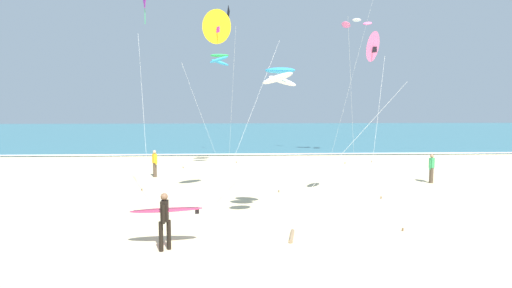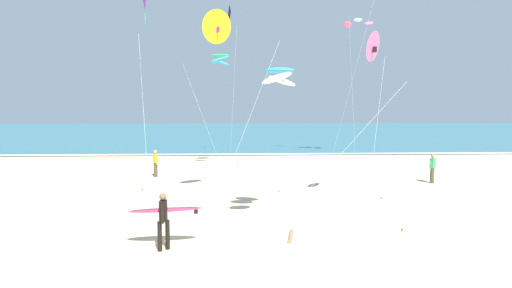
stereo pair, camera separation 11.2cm
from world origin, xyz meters
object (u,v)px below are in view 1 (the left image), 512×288
Objects in this scene: kite_delta_rose_low at (372,47)px; kite_arc_cobalt_far at (280,77)px; surfer_lead at (165,214)px; kite_arc_emerald_mid at (219,59)px; bystander_green_top at (432,168)px; driftwood_log at (292,236)px; kite_diamond_charcoal_distant at (229,19)px; kite_arc_ivory_high at (357,23)px; kite_delta_golden_outer at (216,27)px; bystander_yellow_top at (155,163)px; kite_diamond_violet_near at (144,6)px.

kite_arc_cobalt_far is at bearing -143.74° from kite_delta_rose_low.
kite_arc_emerald_mid is (1.06, 16.37, 6.19)m from surfer_lead.
bystander_green_top is 1.33× the size of driftwood_log.
kite_diamond_charcoal_distant is 10.00× the size of driftwood_log.
kite_delta_rose_low is (-3.93, -16.38, -4.01)m from kite_arc_ivory_high.
kite_delta_golden_outer is at bearing -88.65° from kite_arc_emerald_mid.
surfer_lead is 26.38m from kite_arc_ivory_high.
kite_arc_ivory_high is (11.66, 21.63, 9.61)m from surfer_lead.
kite_diamond_charcoal_distant is 18.96m from bystander_green_top.
kite_arc_emerald_mid is 0.92× the size of kite_delta_golden_outer.
surfer_lead is 0.18× the size of kite_diamond_charcoal_distant.
kite_delta_golden_outer reaches higher than bystander_yellow_top.
kite_delta_rose_low reaches higher than surfer_lead.
bystander_green_top reaches higher than driftwood_log.
kite_diamond_violet_near is 1.24× the size of kite_arc_emerald_mid.
kite_arc_emerald_mid is at bearing 74.10° from kite_diamond_violet_near.
kite_arc_emerald_mid reaches higher than kite_delta_rose_low.
surfer_lead is at bearing -102.21° from kite_delta_golden_outer.
kite_delta_golden_outer is (-2.33, 3.77, 2.30)m from kite_arc_cobalt_far.
kite_diamond_charcoal_distant reaches higher than kite_arc_emerald_mid.
driftwood_log is (3.87, 0.83, -0.98)m from surfer_lead.
kite_arc_cobalt_far is 5.28m from kite_delta_rose_low.
kite_diamond_charcoal_distant is at bearing 85.75° from surfer_lead.
kite_arc_emerald_mid is 12.32m from kite_arc_ivory_high.
driftwood_log is (5.65, -5.61, -8.40)m from kite_diamond_violet_near.
surfer_lead is 1.39× the size of bystander_green_top.
kite_diamond_charcoal_distant is 14.08m from bystander_yellow_top.
kite_diamond_violet_near is at bearing -102.49° from kite_diamond_charcoal_distant.
kite_diamond_charcoal_distant reaches higher than bystander_green_top.
kite_diamond_violet_near is 1.29× the size of kite_delta_rose_low.
kite_delta_golden_outer is 5.19× the size of bystander_green_top.
kite_diamond_charcoal_distant is (-2.01, 19.48, 5.68)m from kite_arc_cobalt_far.
kite_arc_cobalt_far is 0.50× the size of kite_arc_ivory_high.
kite_arc_cobalt_far is (3.63, 2.24, 4.17)m from surfer_lead.
kite_arc_emerald_mid is at bearing 100.30° from kite_arc_cobalt_far.
kite_arc_ivory_high is 6.91× the size of bystander_green_top.
kite_arc_cobalt_far reaches higher than bystander_green_top.
kite_diamond_charcoal_distant is 1.45× the size of kite_delta_golden_outer.
kite_arc_ivory_high is (10.61, 5.25, 3.41)m from kite_arc_emerald_mid.
kite_diamond_charcoal_distant reaches higher than kite_arc_ivory_high.
kite_diamond_charcoal_distant reaches higher than driftwood_log.
kite_diamond_violet_near reaches higher than kite_arc_cobalt_far.
kite_delta_rose_low is 14.16m from bystander_yellow_top.
kite_arc_ivory_high is at bearing -0.54° from kite_diamond_charcoal_distant.
kite_delta_rose_low is at bearing 34.18° from surfer_lead.
bystander_green_top is at bearing 38.55° from surfer_lead.
surfer_lead is at bearing -145.82° from kite_delta_rose_low.
kite_delta_rose_low is (6.67, -11.13, -0.60)m from kite_arc_emerald_mid.
kite_arc_ivory_high is at bearing 61.66° from surfer_lead.
kite_delta_rose_low is (4.10, 3.01, 1.42)m from kite_arc_cobalt_far.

